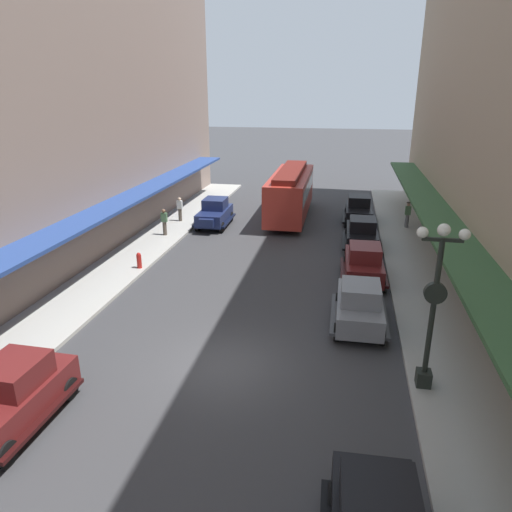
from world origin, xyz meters
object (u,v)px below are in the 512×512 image
pedestrian_0 (408,215)px  parked_car_3 (360,304)px  parked_car_5 (362,233)px  lamp_post_with_clock (434,301)px  pedestrian_1 (164,222)px  pedestrian_3 (180,209)px  fire_hydrant (139,260)px  parked_car_1 (215,212)px  parked_car_0 (364,262)px  streetcar (290,191)px  parked_car_6 (359,209)px  parked_car_2 (11,395)px

pedestrian_0 → parked_car_3: bearing=-103.0°
parked_car_5 → lamp_post_with_clock: 13.80m
pedestrian_1 → pedestrian_3: 3.34m
pedestrian_3 → fire_hydrant: bearing=-83.7°
parked_car_1 → fire_hydrant: (-1.54, -8.73, -0.38)m
lamp_post_with_clock → pedestrian_0: (1.38, 18.06, -1.97)m
parked_car_1 → parked_car_5: bearing=-17.3°
parked_car_1 → lamp_post_with_clock: lamp_post_with_clock is taller
parked_car_1 → parked_car_0: bearing=-39.6°
streetcar → pedestrian_0: 8.09m
parked_car_1 → pedestrian_3: 2.55m
parked_car_3 → pedestrian_1: parked_car_3 is taller
fire_hydrant → pedestrian_3: pedestrian_3 is taller
streetcar → parked_car_0: bearing=-66.1°
fire_hydrant → pedestrian_1: (-0.82, 5.67, 0.43)m
pedestrian_3 → parked_car_5: bearing=-15.1°
parked_car_0 → parked_car_3: size_ratio=1.00×
pedestrian_0 → pedestrian_1: 15.64m
parked_car_6 → pedestrian_3: 12.25m
streetcar → pedestrian_3: 7.83m
parked_car_5 → lamp_post_with_clock: size_ratio=0.83×
parked_car_3 → parked_car_5: (0.28, 9.68, 0.00)m
parked_car_1 → parked_car_6: bearing=15.6°
parked_car_2 → pedestrian_0: (12.65, 21.83, 0.07)m
pedestrian_1 → parked_car_6: bearing=25.7°
parked_car_0 → parked_car_3: bearing=-93.3°
parked_car_6 → pedestrian_0: parked_car_6 is taller
parked_car_5 → pedestrian_3: size_ratio=2.61×
parked_car_2 → streetcar: 23.90m
parked_car_3 → parked_car_0: bearing=86.7°
parked_car_1 → parked_car_6: 9.85m
parked_car_5 → pedestrian_3: parked_car_5 is taller
pedestrian_1 → pedestrian_3: same height
streetcar → pedestrian_0: size_ratio=5.76×
parked_car_0 → streetcar: size_ratio=0.45×
parked_car_1 → pedestrian_1: bearing=-127.7°
parked_car_1 → lamp_post_with_clock: bearing=-55.9°
parked_car_1 → pedestrian_3: bearing=173.8°
parked_car_5 → pedestrian_0: bearing=56.3°
parked_car_1 → pedestrian_0: parked_car_1 is taller
parked_car_2 → fire_hydrant: size_ratio=5.22×
parked_car_1 → pedestrian_3: size_ratio=2.61×
parked_car_1 → pedestrian_1: parked_car_1 is taller
parked_car_2 → streetcar: bearing=78.5°
pedestrian_1 → pedestrian_0: bearing=17.0°
parked_car_0 → pedestrian_1: size_ratio=2.61×
parked_car_1 → streetcar: (4.70, 3.10, 0.96)m
parked_car_5 → pedestrian_3: (-12.12, 3.26, 0.05)m
parked_car_0 → lamp_post_with_clock: size_ratio=0.83×
parked_car_6 → fire_hydrant: size_ratio=5.21×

